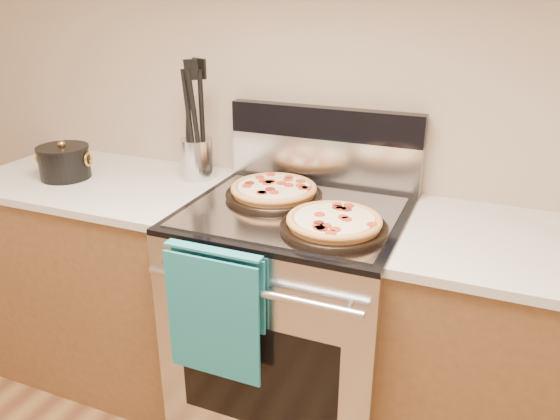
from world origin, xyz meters
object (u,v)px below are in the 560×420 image
at_px(pepperoni_pizza_front, 334,223).
at_px(utensil_crock, 197,158).
at_px(saucepan, 65,164).
at_px(pepperoni_pizza_back, 274,191).
at_px(range_body, 294,323).

distance_m(pepperoni_pizza_front, utensil_crock, 0.75).
bearing_deg(saucepan, pepperoni_pizza_back, 5.22).
bearing_deg(range_body, saucepan, -179.33).
relative_size(pepperoni_pizza_front, utensil_crock, 2.05).
height_order(range_body, utensil_crock, utensil_crock).
bearing_deg(utensil_crock, saucepan, -157.61).
distance_m(pepperoni_pizza_front, saucepan, 1.19).
relative_size(range_body, pepperoni_pizza_front, 2.66).
relative_size(range_body, saucepan, 4.51).
distance_m(pepperoni_pizza_back, saucepan, 0.90).
bearing_deg(utensil_crock, pepperoni_pizza_front, -25.20).
xyz_separation_m(pepperoni_pizza_front, saucepan, (-1.19, 0.11, 0.02)).
distance_m(range_body, pepperoni_pizza_back, 0.52).
distance_m(utensil_crock, saucepan, 0.55).
height_order(range_body, pepperoni_pizza_back, pepperoni_pizza_back).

